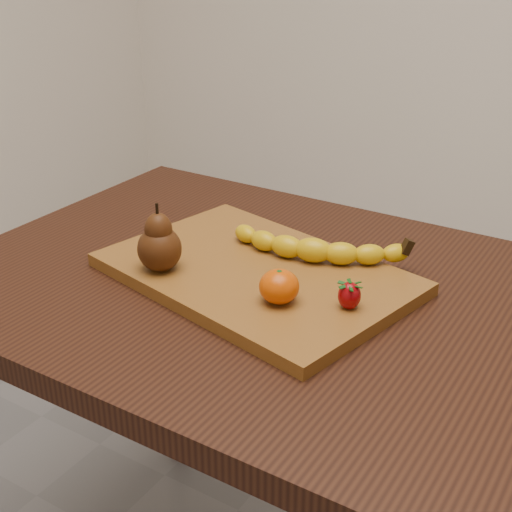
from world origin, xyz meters
The scene contains 6 objects.
table centered at (0.00, 0.00, 0.66)m, with size 1.00×0.70×0.76m.
cutting_board centered at (-0.03, 0.00, 0.77)m, with size 0.45×0.30×0.02m, color brown.
banana centered at (0.03, 0.06, 0.80)m, with size 0.24×0.06×0.04m, color #DDB40A, non-canonical shape.
pear centered at (-0.15, -0.08, 0.83)m, with size 0.07×0.07×0.10m, color #42200A, non-canonical shape.
mandarin centered at (0.05, -0.07, 0.80)m, with size 0.06×0.06×0.05m, color #CC4702.
strawberry centered at (0.14, -0.04, 0.80)m, with size 0.03×0.03×0.04m, color #8A0308, non-canonical shape.
Camera 1 is at (0.48, -0.82, 1.26)m, focal length 50.00 mm.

